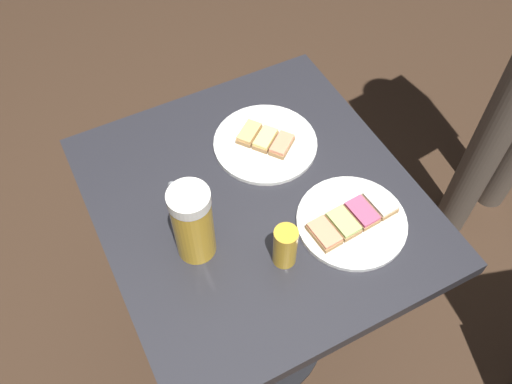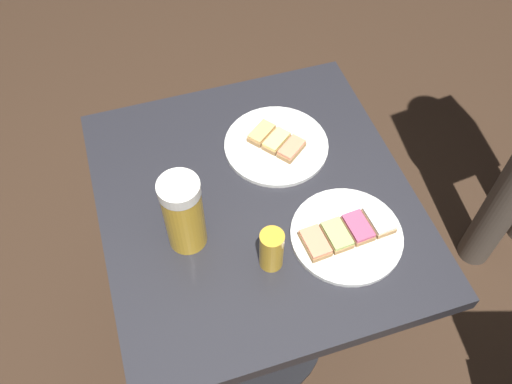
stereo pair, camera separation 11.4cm
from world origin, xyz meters
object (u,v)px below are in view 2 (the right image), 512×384
object	(u,v)px
beer_mug	(183,211)
plate_near	(276,144)
beer_glass_small	(272,250)
plate_far	(347,234)

from	to	relation	value
beer_mug	plate_near	bearing A→B (deg)	-145.33
beer_mug	beer_glass_small	bearing A→B (deg)	143.02
plate_far	plate_near	bearing A→B (deg)	-77.89
plate_far	beer_glass_small	distance (m)	0.17
plate_far	beer_glass_small	size ratio (longest dim) A/B	2.32
plate_near	beer_mug	distance (m)	0.32
plate_near	plate_far	world-z (taller)	same
plate_near	beer_glass_small	bearing A→B (deg)	69.20
plate_far	beer_glass_small	world-z (taller)	beer_glass_small
plate_far	beer_mug	xyz separation A→B (m)	(0.31, -0.10, 0.08)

